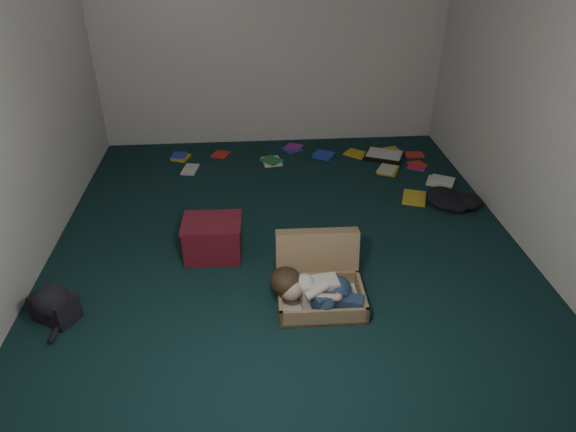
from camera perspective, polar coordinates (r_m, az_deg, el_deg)
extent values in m
plane|color=black|center=(4.49, -0.15, -2.82)|extent=(4.50, 4.50, 0.00)
plane|color=silver|center=(6.09, -1.93, 19.74)|extent=(4.50, 0.00, 4.50)
plane|color=silver|center=(1.92, 5.11, -8.28)|extent=(4.50, 0.00, 4.50)
plane|color=silver|center=(4.26, -28.64, 10.90)|extent=(0.00, 4.50, 4.50)
plane|color=silver|center=(4.52, 26.65, 12.42)|extent=(0.00, 4.50, 4.50)
cube|color=#927550|center=(3.78, 3.67, -9.12)|extent=(0.63, 0.46, 0.14)
cube|color=silver|center=(3.81, 3.65, -9.51)|extent=(0.58, 0.40, 0.02)
cube|color=#927550|center=(3.92, 3.25, -4.67)|extent=(0.63, 0.20, 0.46)
cube|color=beige|center=(3.71, 3.46, -8.34)|extent=(0.28, 0.18, 0.20)
sphere|color=tan|center=(3.64, 0.37, -8.09)|extent=(0.17, 0.17, 0.17)
ellipsoid|color=black|center=(3.66, -0.24, -7.25)|extent=(0.22, 0.24, 0.19)
ellipsoid|color=navy|center=(3.74, 5.51, -8.15)|extent=(0.21, 0.24, 0.19)
cube|color=navy|center=(3.66, 4.60, -9.29)|extent=(0.26, 0.19, 0.12)
cube|color=navy|center=(3.69, 6.70, -9.53)|extent=(0.24, 0.17, 0.10)
sphere|color=white|center=(3.73, 7.91, -9.39)|extent=(0.10, 0.10, 0.10)
sphere|color=white|center=(3.69, 8.08, -10.12)|extent=(0.09, 0.09, 0.09)
cylinder|color=tan|center=(3.61, 4.40, -8.99)|extent=(0.16, 0.06, 0.06)
cube|color=maroon|center=(4.29, -8.33, -2.60)|extent=(0.47, 0.37, 0.30)
cube|color=maroon|center=(4.20, -8.50, -0.73)|extent=(0.49, 0.39, 0.02)
cube|color=black|center=(6.09, 10.65, 6.57)|extent=(0.52, 0.47, 0.05)
cube|color=white|center=(6.07, 10.67, 6.83)|extent=(0.46, 0.41, 0.01)
cube|color=gold|center=(6.10, -11.82, 6.34)|extent=(0.22, 0.17, 0.02)
cube|color=red|center=(6.12, -7.48, 6.82)|extent=(0.28, 0.27, 0.02)
cube|color=silver|center=(5.89, -1.82, 6.07)|extent=(0.22, 0.26, 0.02)
cube|color=#213DB5|center=(6.04, 3.99, 6.69)|extent=(0.24, 0.27, 0.02)
cube|color=gold|center=(6.13, 7.58, 6.88)|extent=(0.28, 0.26, 0.02)
cube|color=#227C37|center=(6.24, 11.57, 6.95)|extent=(0.24, 0.19, 0.02)
cube|color=#8E238F|center=(5.95, 14.13, 5.40)|extent=(0.28, 0.27, 0.02)
cube|color=beige|center=(5.66, 16.52, 3.60)|extent=(0.21, 0.25, 0.02)
cube|color=gold|center=(5.28, 13.84, 1.92)|extent=(0.25, 0.27, 0.02)
cube|color=red|center=(6.24, 13.86, 6.66)|extent=(0.27, 0.25, 0.02)
cube|color=silver|center=(5.80, -10.81, 5.09)|extent=(0.25, 0.20, 0.02)
cube|color=#213DB5|center=(6.21, 0.45, 7.47)|extent=(0.27, 0.28, 0.02)
cube|color=gold|center=(5.79, 11.08, 5.01)|extent=(0.19, 0.24, 0.02)
cube|color=#227C37|center=(5.30, 17.14, 1.57)|extent=(0.26, 0.28, 0.02)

